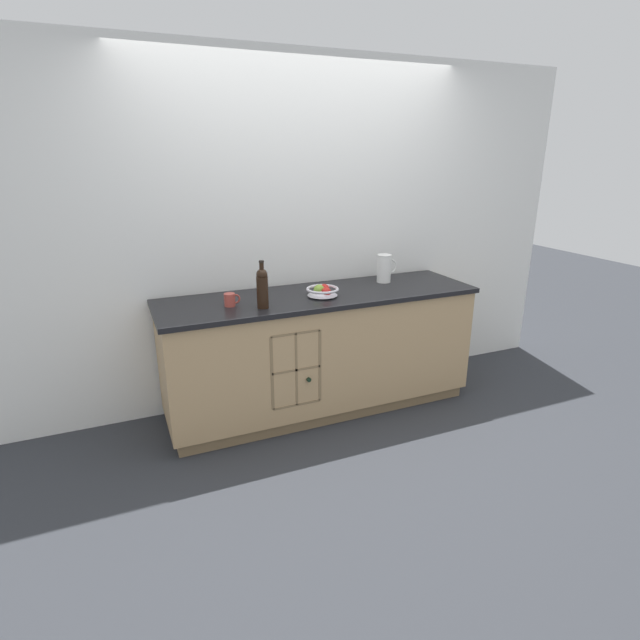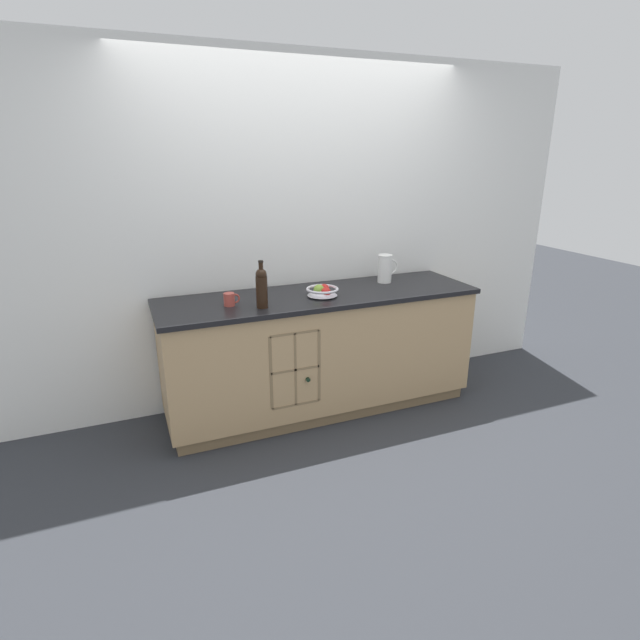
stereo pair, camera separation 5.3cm
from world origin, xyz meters
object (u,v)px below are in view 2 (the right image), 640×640
fruit_bowl (322,291)px  standing_wine_bottle (262,287)px  ceramic_mug (230,299)px  white_pitcher (385,268)px

fruit_bowl → standing_wine_bottle: (-0.46, -0.10, 0.10)m
fruit_bowl → ceramic_mug: size_ratio=2.11×
white_pitcher → ceramic_mug: 1.27m
ceramic_mug → standing_wine_bottle: size_ratio=0.35×
white_pitcher → ceramic_mug: size_ratio=2.00×
ceramic_mug → standing_wine_bottle: 0.24m
white_pitcher → ceramic_mug: white_pitcher is taller
fruit_bowl → white_pitcher: bearing=17.3°
fruit_bowl → white_pitcher: white_pitcher is taller
fruit_bowl → ceramic_mug: (-0.65, 0.03, 0.00)m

